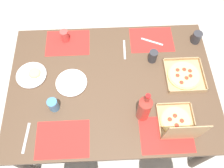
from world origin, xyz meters
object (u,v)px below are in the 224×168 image
at_px(pizza_box_edge_far, 184,75).
at_px(cup_clear_right, 65,36).
at_px(soda_bottle, 144,108).
at_px(cup_dark, 197,37).
at_px(plate_far_right, 71,83).
at_px(plate_near_right, 32,75).
at_px(pizza_box_center, 178,123).
at_px(cup_clear_left, 53,105).
at_px(cup_spare, 153,56).

bearing_deg(pizza_box_edge_far, cup_clear_right, -22.93).
relative_size(pizza_box_edge_far, soda_bottle, 0.90).
bearing_deg(cup_dark, soda_bottle, 51.13).
height_order(plate_far_right, cup_dark, cup_dark).
height_order(plate_near_right, plate_far_right, plate_near_right).
distance_m(pizza_box_edge_far, pizza_box_center, 0.41).
height_order(soda_bottle, cup_clear_left, soda_bottle).
height_order(soda_bottle, cup_spare, soda_bottle).
bearing_deg(cup_spare, pizza_box_edge_far, 145.34).
relative_size(pizza_box_edge_far, pizza_box_center, 1.02).
xyz_separation_m(pizza_box_edge_far, cup_clear_right, (0.93, -0.39, 0.04)).
xyz_separation_m(cup_clear_left, cup_dark, (-1.13, -0.55, -0.00)).
bearing_deg(cup_dark, pizza_box_center, 68.50).
xyz_separation_m(plate_far_right, cup_spare, (-0.64, -0.18, 0.04)).
xyz_separation_m(cup_clear_left, cup_spare, (-0.75, -0.38, 0.00)).
relative_size(cup_clear_left, cup_spare, 0.98).
bearing_deg(plate_far_right, plate_near_right, -14.85).
relative_size(cup_clear_right, cup_spare, 1.00).
xyz_separation_m(plate_far_right, soda_bottle, (-0.51, 0.28, 0.12)).
bearing_deg(plate_near_right, plate_far_right, 165.15).
relative_size(plate_near_right, cup_dark, 2.34).
xyz_separation_m(pizza_box_edge_far, cup_clear_left, (0.98, 0.22, 0.04)).
height_order(pizza_box_center, plate_near_right, pizza_box_center).
height_order(plate_near_right, cup_clear_right, cup_clear_right).
bearing_deg(cup_clear_left, plate_near_right, -54.92).
relative_size(plate_near_right, cup_clear_right, 2.19).
height_order(plate_near_right, cup_dark, cup_dark).
relative_size(plate_near_right, cup_clear_left, 2.24).
height_order(plate_far_right, cup_clear_right, cup_clear_right).
relative_size(pizza_box_edge_far, plate_far_right, 1.24).
xyz_separation_m(pizza_box_center, plate_near_right, (1.04, -0.44, -0.04)).
relative_size(plate_far_right, cup_clear_right, 2.23).
bearing_deg(pizza_box_edge_far, cup_clear_left, 12.65).
bearing_deg(cup_clear_left, cup_dark, -154.16).
bearing_deg(pizza_box_center, cup_clear_left, -11.29).
bearing_deg(plate_near_right, cup_spare, -173.88).
relative_size(plate_near_right, cup_spare, 2.19).
height_order(pizza_box_edge_far, cup_clear_right, cup_clear_right).
bearing_deg(pizza_box_edge_far, plate_near_right, -2.75).
relative_size(soda_bottle, cup_dark, 3.26).
relative_size(plate_far_right, soda_bottle, 0.73).
relative_size(pizza_box_edge_far, cup_spare, 2.75).
relative_size(pizza_box_center, soda_bottle, 0.89).
distance_m(plate_near_right, cup_dark, 1.35).
bearing_deg(cup_spare, plate_far_right, 16.03).
relative_size(plate_near_right, soda_bottle, 0.72).
relative_size(soda_bottle, cup_clear_right, 3.05).
relative_size(cup_clear_right, cup_dark, 1.07).
xyz_separation_m(cup_clear_right, cup_spare, (-0.70, 0.23, 0.00)).
distance_m(pizza_box_center, cup_spare, 0.56).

